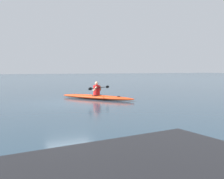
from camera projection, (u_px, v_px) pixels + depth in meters
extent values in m
plane|color=#233847|center=(70.00, 103.00, 14.17)|extent=(160.00, 160.00, 0.00)
ellipsoid|color=red|center=(96.00, 97.00, 15.86)|extent=(3.67, 4.33, 0.26)
torus|color=black|center=(97.00, 95.00, 15.84)|extent=(0.87, 0.87, 0.04)
cylinder|color=black|center=(119.00, 96.00, 15.12)|extent=(0.18, 0.18, 0.02)
cylinder|color=red|center=(97.00, 90.00, 15.83)|extent=(0.40, 0.40, 0.58)
sphere|color=tan|center=(97.00, 83.00, 15.80)|extent=(0.21, 0.21, 0.21)
cylinder|color=black|center=(99.00, 88.00, 15.72)|extent=(1.51, 1.22, 0.03)
ellipsoid|color=black|center=(108.00, 87.00, 16.55)|extent=(0.34, 0.28, 0.17)
ellipsoid|color=black|center=(90.00, 89.00, 14.89)|extent=(0.34, 0.28, 0.17)
cylinder|color=tan|center=(100.00, 88.00, 16.04)|extent=(0.20, 0.31, 0.34)
cylinder|color=tan|center=(95.00, 89.00, 15.52)|extent=(0.32, 0.16, 0.34)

